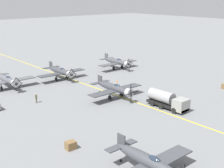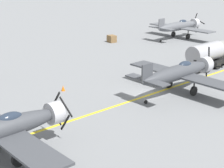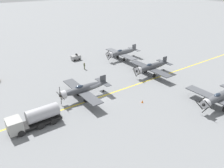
# 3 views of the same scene
# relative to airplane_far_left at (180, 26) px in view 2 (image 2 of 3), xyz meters

# --- Properties ---
(ground_plane) EXTENTS (400.00, 400.00, 0.00)m
(ground_plane) POSITION_rel_airplane_far_left_xyz_m (15.54, -23.67, -2.01)
(ground_plane) COLOR slate
(taxiway_stripe) EXTENTS (0.30, 160.00, 0.01)m
(taxiway_stripe) POSITION_rel_airplane_far_left_xyz_m (15.54, -23.67, -2.01)
(taxiway_stripe) COLOR yellow
(taxiway_stripe) RESTS_ON ground
(airplane_far_left) EXTENTS (12.00, 9.98, 3.72)m
(airplane_far_left) POSITION_rel_airplane_far_left_xyz_m (0.00, 0.00, 0.00)
(airplane_far_left) COLOR #585B60
(airplane_far_left) RESTS_ON ground
(airplane_near_center) EXTENTS (12.00, 9.98, 3.65)m
(airplane_near_center) POSITION_rel_airplane_far_left_xyz_m (17.54, -39.73, -0.00)
(airplane_near_center) COLOR #404248
(airplane_near_center) RESTS_ON ground
(airplane_mid_center) EXTENTS (12.00, 9.98, 3.80)m
(airplane_mid_center) POSITION_rel_airplane_far_left_xyz_m (16.91, -21.23, -0.00)
(airplane_mid_center) COLOR #404348
(airplane_mid_center) RESTS_ON ground
(fuel_tanker) EXTENTS (2.67, 8.00, 2.98)m
(fuel_tanker) POSITION_rel_airplane_far_left_xyz_m (13.55, -10.88, -0.50)
(fuel_tanker) COLOR black
(fuel_tanker) RESTS_ON ground
(supply_crate_by_tanker) EXTENTS (1.45, 1.27, 1.08)m
(supply_crate_by_tanker) POSITION_rel_airplane_far_left_xyz_m (-5.02, -10.35, -1.47)
(supply_crate_by_tanker) COLOR brown
(supply_crate_by_tanker) RESTS_ON ground
(traffic_cone) EXTENTS (0.36, 0.36, 0.55)m
(traffic_cone) POSITION_rel_airplane_far_left_xyz_m (9.13, -29.26, -1.74)
(traffic_cone) COLOR orange
(traffic_cone) RESTS_ON ground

